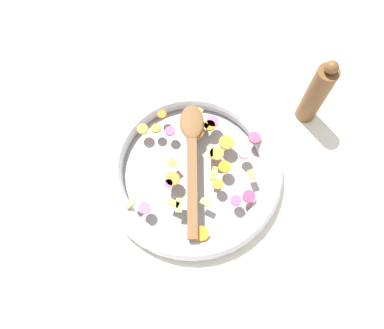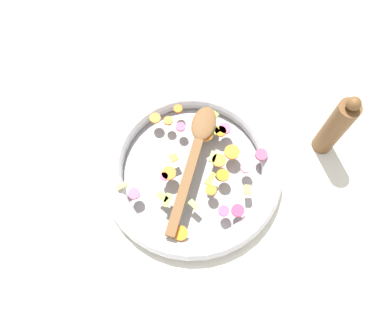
% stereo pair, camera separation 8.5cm
% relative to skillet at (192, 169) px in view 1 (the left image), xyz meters
% --- Properties ---
extents(ground_plane, '(4.00, 4.00, 0.00)m').
position_rel_skillet_xyz_m(ground_plane, '(0.00, 0.00, -0.02)').
color(ground_plane, silver).
extents(skillet, '(0.43, 0.43, 0.05)m').
position_rel_skillet_xyz_m(skillet, '(0.00, 0.00, 0.00)').
color(skillet, gray).
rests_on(skillet, ground_plane).
extents(chopped_vegetables, '(0.33, 0.36, 0.01)m').
position_rel_skillet_xyz_m(chopped_vegetables, '(0.00, -0.02, 0.03)').
color(chopped_vegetables, orange).
rests_on(chopped_vegetables, skillet).
extents(wooden_spoon, '(0.31, 0.17, 0.01)m').
position_rel_skillet_xyz_m(wooden_spoon, '(0.02, -0.01, 0.04)').
color(wooden_spoon, brown).
rests_on(wooden_spoon, chopped_vegetables).
extents(pepper_mill, '(0.05, 0.05, 0.22)m').
position_rel_skillet_xyz_m(pepper_mill, '(0.02, -0.33, 0.08)').
color(pepper_mill, brown).
rests_on(pepper_mill, ground_plane).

